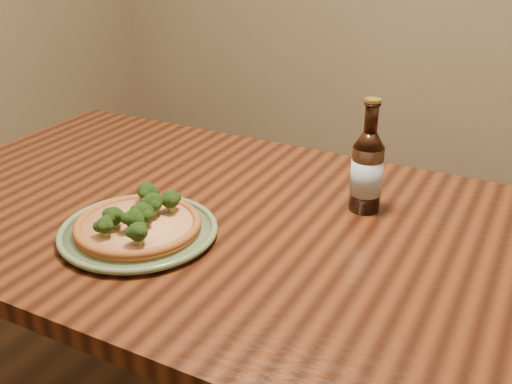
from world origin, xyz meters
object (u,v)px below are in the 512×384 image
at_px(pizza, 138,223).
at_px(beer_bottle, 367,170).
at_px(table, 238,255).
at_px(plate, 138,231).

xyz_separation_m(pizza, beer_bottle, (0.37, 0.33, 0.06)).
relative_size(table, plate, 4.96).
bearing_deg(plate, table, 49.29).
xyz_separation_m(table, beer_bottle, (0.23, 0.17, 0.19)).
bearing_deg(pizza, plate, -133.25).
height_order(table, beer_bottle, beer_bottle).
bearing_deg(plate, pizza, 46.75).
height_order(table, plate, plate).
relative_size(pizza, beer_bottle, 1.02).
bearing_deg(beer_bottle, table, -139.80).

